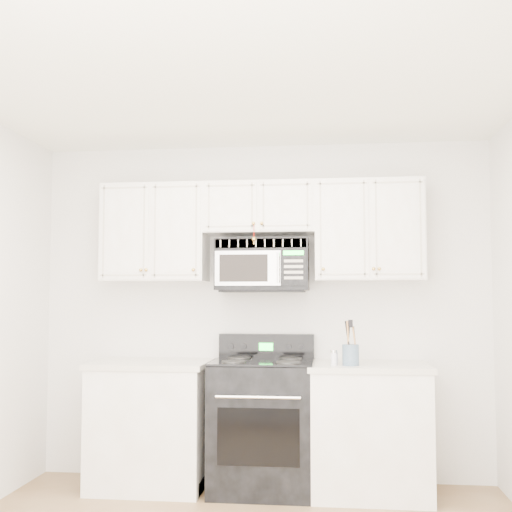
# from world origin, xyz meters

# --- Properties ---
(room) EXTENTS (3.51, 3.51, 2.61)m
(room) POSITION_xyz_m (0.00, 0.00, 1.30)
(room) COLOR #8C7450
(room) RESTS_ON ground
(base_cabinet_left) EXTENTS (0.86, 0.65, 0.92)m
(base_cabinet_left) POSITION_xyz_m (-0.80, 1.44, 0.43)
(base_cabinet_left) COLOR beige
(base_cabinet_left) RESTS_ON ground
(base_cabinet_right) EXTENTS (0.86, 0.65, 0.92)m
(base_cabinet_right) POSITION_xyz_m (0.80, 1.44, 0.43)
(base_cabinet_right) COLOR beige
(base_cabinet_right) RESTS_ON ground
(range) EXTENTS (0.74, 0.67, 1.11)m
(range) POSITION_xyz_m (0.04, 1.44, 0.48)
(range) COLOR black
(range) RESTS_ON ground
(upper_cabinets) EXTENTS (2.44, 0.37, 0.75)m
(upper_cabinets) POSITION_xyz_m (-0.00, 1.58, 1.93)
(upper_cabinets) COLOR beige
(upper_cabinets) RESTS_ON ground
(microwave) EXTENTS (0.70, 0.40, 0.38)m
(microwave) POSITION_xyz_m (0.02, 1.57, 1.64)
(microwave) COLOR black
(microwave) RESTS_ON ground
(utensil_crock) EXTENTS (0.12, 0.12, 0.31)m
(utensil_crock) POSITION_xyz_m (0.67, 1.29, 1.00)
(utensil_crock) COLOR slate
(utensil_crock) RESTS_ON base_cabinet_right
(shaker_salt) EXTENTS (0.04, 0.04, 0.09)m
(shaker_salt) POSITION_xyz_m (0.56, 1.36, 0.97)
(shaker_salt) COLOR silver
(shaker_salt) RESTS_ON base_cabinet_right
(shaker_pepper) EXTENTS (0.05, 0.05, 0.11)m
(shaker_pepper) POSITION_xyz_m (0.55, 1.28, 0.97)
(shaker_pepper) COLOR silver
(shaker_pepper) RESTS_ON base_cabinet_right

